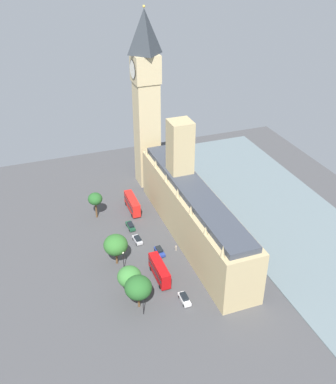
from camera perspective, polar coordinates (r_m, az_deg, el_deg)
name	(u,v)px	position (r m, az deg, el deg)	size (l,w,h in m)	color
ground_plane	(186,239)	(132.77, 2.34, -5.96)	(132.52, 132.52, 0.00)	#424244
river_thames	(283,217)	(146.26, 14.24, -3.10)	(37.44, 119.27, 0.25)	slate
parliament_building	(192,210)	(129.17, 3.03, -2.24)	(10.90, 61.13, 32.27)	tan
clock_tower	(146,99)	(149.27, -2.77, 11.61)	(8.33, 8.33, 58.79)	tan
double_decker_bus_kerbside	(132,203)	(144.30, -4.52, -1.45)	(2.73, 10.52, 4.75)	red
car_dark_green_midblock	(130,226)	(137.09, -4.74, -4.26)	(1.94, 4.82, 1.74)	#19472D
car_silver_opposite_hall	(137,240)	(131.37, -3.86, -5.98)	(2.10, 4.40, 1.74)	#B7B7BC
car_blue_corner	(160,251)	(126.88, -1.07, -7.43)	(1.95, 4.65, 1.74)	navy
double_decker_bus_near_tower	(159,270)	(117.93, -1.08, -9.81)	(2.67, 10.51, 4.75)	#B20C0F
car_white_by_river_gate	(184,299)	(112.98, 2.07, -13.23)	(1.88, 4.79, 1.74)	silver
pedestrian_leading	(176,248)	(128.17, 1.01, -7.06)	(0.62, 0.68, 1.62)	gray
plane_tree_far_end	(129,277)	(111.22, -4.88, -10.56)	(5.87, 5.87, 8.62)	brown
plane_tree_trailing	(138,288)	(108.39, -3.76, -11.90)	(6.52, 6.52, 8.78)	brown
plane_tree_under_trees	(116,245)	(121.14, -6.60, -6.63)	(6.45, 6.45, 8.94)	brown
plane_tree_slot_10	(95,199)	(140.29, -9.14, -0.88)	(4.42, 4.42, 8.59)	brown
street_lamp_slot_11	(123,257)	(120.49, -5.64, -8.11)	(0.56, 0.56, 5.65)	black
street_lamp_slot_12	(143,301)	(107.80, -3.15, -13.52)	(0.56, 0.56, 5.89)	black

